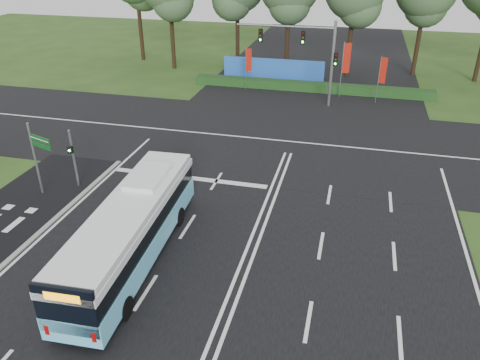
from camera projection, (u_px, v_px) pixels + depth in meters
name	position (u px, v px, depth m)	size (l,w,h in m)	color
ground	(252.00, 236.00, 22.59)	(120.00, 120.00, 0.00)	#294717
road_main	(252.00, 236.00, 22.58)	(20.00, 120.00, 0.04)	black
road_cross	(290.00, 142.00, 32.89)	(120.00, 14.00, 0.05)	black
kerb_strip	(31.00, 241.00, 22.17)	(0.25, 18.00, 0.12)	gray
city_bus	(132.00, 230.00, 20.24)	(2.84, 11.08, 3.15)	#68CAF2
pedestrian_signal	(73.00, 157.00, 26.19)	(0.31, 0.42, 3.48)	gray
street_sign	(37.00, 152.00, 24.95)	(1.57, 0.60, 4.23)	gray
banner_flag_left	(248.00, 62.00, 42.99)	(0.57, 0.07, 3.88)	gray
banner_flag_mid	(345.00, 62.00, 40.62)	(0.67, 0.32, 4.86)	gray
banner_flag_right	(382.00, 73.00, 39.20)	(0.58, 0.22, 4.06)	gray
traffic_light_gantry	(311.00, 50.00, 37.99)	(8.41, 0.28, 7.00)	gray
hedge	(310.00, 87.00, 43.45)	(22.00, 1.20, 0.80)	#163513
blue_hoarding	(273.00, 70.00, 46.13)	(10.00, 0.30, 2.20)	blue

